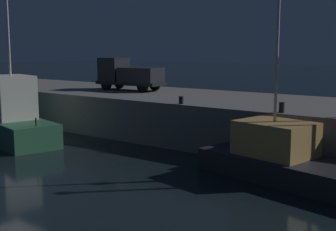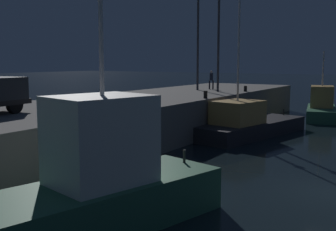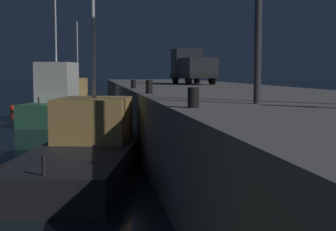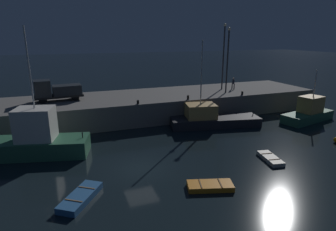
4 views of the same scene
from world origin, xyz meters
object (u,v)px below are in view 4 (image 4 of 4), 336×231
Objects in this scene: utility_truck at (56,91)px; fishing_boat_grey at (309,112)px; fishing_trawler_red at (31,140)px; fishing_boat_blue at (211,118)px; rowboat_white_mid at (270,158)px; mooring_buoy_mid at (336,140)px; dockworker at (233,83)px; dinghy_red_small at (210,186)px; lamp_post_west at (228,56)px; bollard_central at (242,93)px; bollard_east at (188,97)px; lamp_post_east at (224,52)px; bollard_west at (138,102)px; dinghy_orange_near at (81,197)px.

fishing_boat_grey is at bearing -18.46° from utility_truck.
fishing_boat_blue is at bearing 6.38° from fishing_trawler_red.
fishing_boat_grey reaches higher than rowboat_white_mid.
dockworker is at bearing 97.57° from mooring_buoy_mid.
lamp_post_west is at bearing 55.93° from dinghy_red_small.
fishing_boat_grey is 8.43m from bollard_central.
utility_truck reaches higher than mooring_buoy_mid.
utility_truck is 10.50× the size of bollard_east.
fishing_trawler_red is 17.87m from bollard_east.
lamp_post_east reaches higher than bollard_central.
dinghy_red_small is at bearing -108.45° from bollard_east.
bollard_west is (-17.35, 11.61, 2.74)m from mooring_buoy_mid.
fishing_boat_blue is at bearing 134.79° from mooring_buoy_mid.
fishing_boat_blue is 1.91× the size of utility_truck.
bollard_east is at bearing 133.35° from mooring_buoy_mid.
bollard_central is (21.51, 13.57, 2.81)m from dinghy_orange_near.
rowboat_white_mid is at bearing -22.99° from fishing_trawler_red.
rowboat_white_mid is 13.24m from bollard_east.
dinghy_orange_near is 1.25× the size of rowboat_white_mid.
fishing_boat_blue is at bearing -156.69° from bollard_central.
bollard_central is (-1.06, -3.83, -0.75)m from dockworker.
bollard_west is at bearing 123.44° from rowboat_white_mid.
fishing_boat_grey is 0.86× the size of lamp_post_east.
dockworker is at bearing 23.91° from bollard_east.
dinghy_red_small reaches higher than rowboat_white_mid.
lamp_post_west is 15.82× the size of bollard_east.
fishing_boat_blue is 10.33m from rowboat_white_mid.
bollard_central is (14.20, 0.23, 0.02)m from bollard_west.
fishing_boat_blue is at bearing -23.53° from utility_truck.
dinghy_red_small is at bearing -122.41° from lamp_post_east.
utility_truck reaches higher than bollard_west.
fishing_trawler_red is at bearing -103.17° from utility_truck.
lamp_post_east reaches higher than utility_truck.
dinghy_orange_near is at bearing -139.41° from lamp_post_east.
mooring_buoy_mid is at bearing -46.65° from bollard_east.
fishing_trawler_red reaches higher than dockworker.
dockworker is (26.16, 8.56, 2.34)m from fishing_trawler_red.
dockworker is (7.10, 6.43, 2.86)m from fishing_boat_blue.
fishing_boat_grey is at bearing 16.94° from dinghy_orange_near.
lamp_post_east is at bearing 95.38° from bollard_central.
utility_truck is (-17.04, 17.64, 3.87)m from rowboat_white_mid.
fishing_boat_grey is 15.30m from bollard_east.
fishing_boat_grey is at bearing -0.59° from fishing_trawler_red.
dinghy_red_small is 6.88× the size of bollard_central.
utility_truck is (-29.33, 9.79, 2.94)m from fishing_boat_grey.
dockworker is 9.83m from bollard_east.
bollard_east is at bearing 14.94° from fishing_trawler_red.
dockworker is (-2.08, 15.68, 3.51)m from mooring_buoy_mid.
dinghy_orange_near is 0.65× the size of utility_truck.
mooring_buoy_mid is (8.98, 1.05, 0.11)m from rowboat_white_mid.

